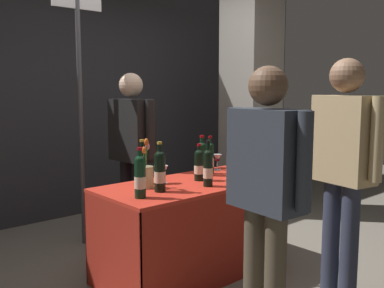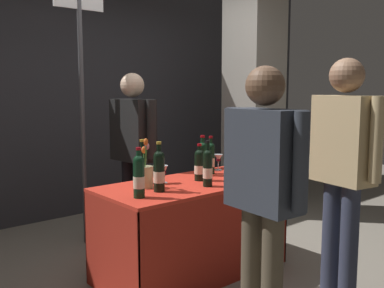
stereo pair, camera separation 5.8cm
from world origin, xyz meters
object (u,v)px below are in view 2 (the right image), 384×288
object	(u,v)px
flower_vase	(146,174)
display_bottle_0	(255,160)
booth_signpost	(82,98)
concrete_pillar	(254,63)
wine_glass_mid	(163,171)
featured_wine_bottle	(208,167)
tasting_table	(192,211)
taster_foreground_right	(343,159)
vendor_presenter	(133,143)
wine_glass_near_vendor	(218,158)

from	to	relation	value
flower_vase	display_bottle_0	bearing A→B (deg)	-13.47
display_bottle_0	booth_signpost	xyz separation A→B (m)	(-0.88, 1.32, 0.50)
concrete_pillar	booth_signpost	bearing A→B (deg)	173.70
wine_glass_mid	display_bottle_0	bearing A→B (deg)	-20.45
concrete_pillar	featured_wine_bottle	size ratio (longest dim) A/B	10.15
tasting_table	taster_foreground_right	size ratio (longest dim) A/B	0.89
featured_wine_bottle	flower_vase	distance (m)	0.46
vendor_presenter	booth_signpost	size ratio (longest dim) A/B	0.68
wine_glass_near_vendor	taster_foreground_right	world-z (taller)	taster_foreground_right
display_bottle_0	vendor_presenter	distance (m)	1.14
flower_vase	booth_signpost	world-z (taller)	booth_signpost
flower_vase	vendor_presenter	distance (m)	0.86
display_bottle_0	flower_vase	distance (m)	0.97
concrete_pillar	wine_glass_near_vendor	xyz separation A→B (m)	(-1.24, -0.70, -0.92)
tasting_table	wine_glass_near_vendor	world-z (taller)	wine_glass_near_vendor
concrete_pillar	featured_wine_bottle	bearing A→B (deg)	-147.48
featured_wine_bottle	flower_vase	world-z (taller)	flower_vase
featured_wine_bottle	booth_signpost	size ratio (longest dim) A/B	0.15
tasting_table	vendor_presenter	size ratio (longest dim) A/B	0.92
featured_wine_bottle	wine_glass_near_vendor	xyz separation A→B (m)	(0.52, 0.42, -0.04)
tasting_table	wine_glass_near_vendor	distance (m)	0.66
wine_glass_mid	vendor_presenter	size ratio (longest dim) A/B	0.09
tasting_table	booth_signpost	world-z (taller)	booth_signpost
display_bottle_0	booth_signpost	bearing A→B (deg)	123.75
tasting_table	wine_glass_mid	size ratio (longest dim) A/B	10.69
taster_foreground_right	booth_signpost	world-z (taller)	booth_signpost
flower_vase	vendor_presenter	bearing A→B (deg)	63.26
display_bottle_0	flower_vase	xyz separation A→B (m)	(-0.94, 0.23, -0.03)
concrete_pillar	booth_signpost	world-z (taller)	concrete_pillar
wine_glass_mid	booth_signpost	world-z (taller)	booth_signpost
vendor_presenter	taster_foreground_right	size ratio (longest dim) A/B	0.96
featured_wine_bottle	display_bottle_0	bearing A→B (deg)	2.96
booth_signpost	flower_vase	bearing A→B (deg)	-92.92
display_bottle_0	flower_vase	size ratio (longest dim) A/B	0.83
concrete_pillar	display_bottle_0	world-z (taller)	concrete_pillar
flower_vase	featured_wine_bottle	bearing A→B (deg)	-33.95
vendor_presenter	booth_signpost	bearing A→B (deg)	-139.50
featured_wine_bottle	wine_glass_near_vendor	distance (m)	0.67
wine_glass_near_vendor	booth_signpost	distance (m)	1.36
wine_glass_near_vendor	vendor_presenter	size ratio (longest dim) A/B	0.09
display_bottle_0	featured_wine_bottle	bearing A→B (deg)	-177.04
taster_foreground_right	concrete_pillar	bearing A→B (deg)	-23.56
featured_wine_bottle	vendor_presenter	world-z (taller)	vendor_presenter
concrete_pillar	vendor_presenter	distance (m)	1.93
concrete_pillar	taster_foreground_right	size ratio (longest dim) A/B	2.13
featured_wine_bottle	vendor_presenter	distance (m)	1.02
wine_glass_near_vendor	featured_wine_bottle	bearing A→B (deg)	-140.75
display_bottle_0	wine_glass_mid	distance (m)	0.80
featured_wine_bottle	taster_foreground_right	distance (m)	0.95
featured_wine_bottle	wine_glass_mid	world-z (taller)	featured_wine_bottle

